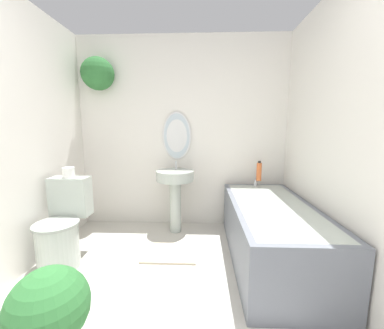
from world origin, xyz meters
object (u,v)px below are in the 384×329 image
Objects in this scene: pedestal_sink at (175,186)px; potted_plant at (50,311)px; toilet_paper_roll at (69,172)px; toilet at (62,229)px; shampoo_bottle at (259,171)px; bathtub at (271,231)px.

potted_plant is (-0.49, -1.67, -0.27)m from pedestal_sink.
toilet_paper_roll reaches higher than pedestal_sink.
toilet is 1.25m from pedestal_sink.
shampoo_bottle is (1.02, 0.08, 0.17)m from pedestal_sink.
shampoo_bottle is 2.10m from toilet_paper_roll.
bathtub reaches higher than potted_plant.
toilet is at bearing -176.26° from bathtub.
shampoo_bottle is at bearing 49.18° from potted_plant.
toilet_paper_roll is (-1.97, 0.05, 0.55)m from bathtub.
toilet is 0.91× the size of pedestal_sink.
shampoo_bottle is (2.00, 0.81, 0.41)m from toilet.
bathtub is at bearing 3.74° from toilet.
potted_plant is (-1.51, -1.75, -0.45)m from shampoo_bottle.
pedestal_sink is 7.86× the size of toilet_paper_roll.
bathtub is 2.05m from toilet_paper_roll.
toilet_paper_roll reaches higher than shampoo_bottle.
toilet is 1.98m from bathtub.
pedestal_sink is at bearing 148.84° from bathtub.
bathtub is (1.97, 0.13, -0.04)m from toilet.
shampoo_bottle is 0.45× the size of potted_plant.
bathtub is 14.77× the size of toilet_paper_roll.
pedestal_sink is at bearing 28.94° from toilet_paper_roll.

